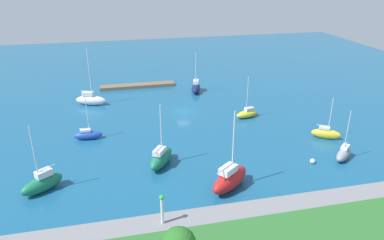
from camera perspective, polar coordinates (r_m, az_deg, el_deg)
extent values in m
plane|color=#19567F|center=(74.30, -1.38, 1.32)|extent=(160.00, 160.00, 0.00)
cube|color=brown|center=(90.32, -8.56, 5.36)|extent=(18.02, 2.69, 0.75)
cube|color=gray|center=(44.74, 7.95, -14.54)|extent=(57.50, 3.63, 1.03)
cylinder|color=silver|center=(41.49, -4.72, -14.13)|extent=(0.36, 0.36, 3.20)
sphere|color=green|center=(40.39, -4.80, -12.05)|extent=(0.56, 0.56, 0.56)
ellipsoid|color=yellow|center=(72.00, 8.67, 0.94)|extent=(5.10, 2.81, 1.48)
cube|color=silver|center=(71.84, 8.98, 1.75)|extent=(1.93, 1.41, 0.56)
cylinder|color=silver|center=(70.40, 8.72, 4.07)|extent=(0.12, 0.12, 6.92)
cylinder|color=silver|center=(71.87, 9.21, 2.11)|extent=(1.89, 0.56, 0.09)
ellipsoid|color=#19724C|center=(52.52, -22.51, -9.32)|extent=(5.85, 4.99, 2.08)
cube|color=silver|center=(51.94, -22.31, -7.75)|extent=(2.38, 2.17, 0.89)
cylinder|color=silver|center=(50.15, -23.63, -4.80)|extent=(0.14, 0.14, 7.50)
cylinder|color=silver|center=(51.82, -21.95, -7.00)|extent=(2.05, 1.53, 0.11)
ellipsoid|color=gray|center=(60.75, 22.71, -5.01)|extent=(4.59, 4.14, 1.69)
cube|color=silver|center=(60.59, 22.98, -3.95)|extent=(1.90, 1.79, 0.53)
cylinder|color=silver|center=(58.85, 23.25, -1.59)|extent=(0.11, 0.11, 6.46)
cylinder|color=silver|center=(60.65, 23.11, -3.50)|extent=(1.41, 1.16, 0.09)
ellipsoid|color=white|center=(80.55, -15.60, 3.00)|extent=(6.88, 4.06, 2.06)
cube|color=silver|center=(80.27, -16.07, 3.99)|extent=(2.64, 1.91, 0.88)
cylinder|color=silver|center=(78.57, -15.87, 7.29)|extent=(0.16, 0.16, 10.49)
cylinder|color=silver|center=(80.20, -16.31, 4.39)|extent=(2.23, 0.88, 0.13)
ellipsoid|color=#141E4C|center=(85.62, 0.61, 5.04)|extent=(3.59, 6.09, 1.96)
cube|color=silver|center=(85.63, 0.63, 6.03)|extent=(1.74, 2.33, 0.83)
cylinder|color=silver|center=(83.97, 0.61, 8.08)|extent=(0.14, 0.14, 7.58)
cylinder|color=silver|center=(85.93, 0.65, 6.49)|extent=(0.84, 2.40, 0.11)
ellipsoid|color=red|center=(49.22, 6.01, -9.32)|extent=(7.08, 6.25, 2.73)
cube|color=silver|center=(47.85, 5.72, -7.77)|extent=(2.90, 2.70, 0.91)
cylinder|color=silver|center=(46.75, 6.53, -3.38)|extent=(0.17, 0.17, 8.38)
cylinder|color=silver|center=(46.98, 5.21, -7.53)|extent=(2.79, 2.21, 0.14)
ellipsoid|color=#2347B2|center=(64.89, -16.00, -2.31)|extent=(4.91, 1.73, 1.50)
cube|color=silver|center=(64.54, -16.43, -1.56)|extent=(1.78, 0.98, 0.42)
cylinder|color=silver|center=(63.37, -16.16, 0.82)|extent=(0.12, 0.12, 6.12)
cylinder|color=silver|center=(64.43, -16.67, -1.28)|extent=(1.72, 0.18, 0.09)
ellipsoid|color=yellow|center=(66.70, 20.33, -2.06)|extent=(4.92, 3.72, 1.74)
cube|color=silver|center=(66.24, 20.13, -1.15)|extent=(1.94, 1.62, 0.49)
cylinder|color=silver|center=(65.30, 21.00, 0.88)|extent=(0.12, 0.12, 5.74)
cylinder|color=silver|center=(66.06, 19.89, -0.80)|extent=(1.71, 1.09, 0.09)
ellipsoid|color=#19724C|center=(54.49, -4.87, -6.08)|extent=(5.17, 6.47, 2.28)
cube|color=silver|center=(53.36, -5.15, -4.91)|extent=(2.28, 2.60, 0.77)
cylinder|color=silver|center=(52.56, -4.91, -1.33)|extent=(0.15, 0.15, 7.38)
cylinder|color=silver|center=(52.72, -5.39, -4.63)|extent=(1.52, 2.28, 0.12)
sphere|color=white|center=(58.10, 18.43, -6.16)|extent=(0.79, 0.79, 0.79)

